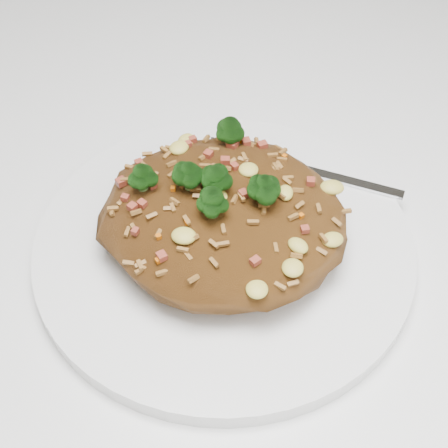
{
  "coord_description": "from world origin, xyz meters",
  "views": [
    {
      "loc": [
        0.08,
        -0.34,
        1.11
      ],
      "look_at": [
        0.01,
        -0.05,
        0.78
      ],
      "focal_mm": 50.0,
      "sensor_mm": 36.0,
      "label": 1
    }
  ],
  "objects_px": {
    "dining_table": "(231,269)",
    "plate": "(224,244)",
    "fork": "(311,172)",
    "fried_rice": "(223,208)"
  },
  "relations": [
    {
      "from": "dining_table",
      "to": "fried_rice",
      "type": "xyz_separation_m",
      "value": [
        0.01,
        -0.05,
        0.14
      ]
    },
    {
      "from": "fried_rice",
      "to": "fork",
      "type": "bearing_deg",
      "value": 58.02
    },
    {
      "from": "dining_table",
      "to": "plate",
      "type": "xyz_separation_m",
      "value": [
        0.01,
        -0.05,
        0.1
      ]
    },
    {
      "from": "dining_table",
      "to": "plate",
      "type": "distance_m",
      "value": 0.11
    },
    {
      "from": "fork",
      "to": "plate",
      "type": "bearing_deg",
      "value": -114.41
    },
    {
      "from": "plate",
      "to": "fried_rice",
      "type": "relative_size",
      "value": 1.59
    },
    {
      "from": "plate",
      "to": "fork",
      "type": "relative_size",
      "value": 1.68
    },
    {
      "from": "dining_table",
      "to": "fried_rice",
      "type": "height_order",
      "value": "fried_rice"
    },
    {
      "from": "dining_table",
      "to": "fork",
      "type": "bearing_deg",
      "value": 27.35
    },
    {
      "from": "dining_table",
      "to": "fork",
      "type": "relative_size",
      "value": 7.38
    }
  ]
}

